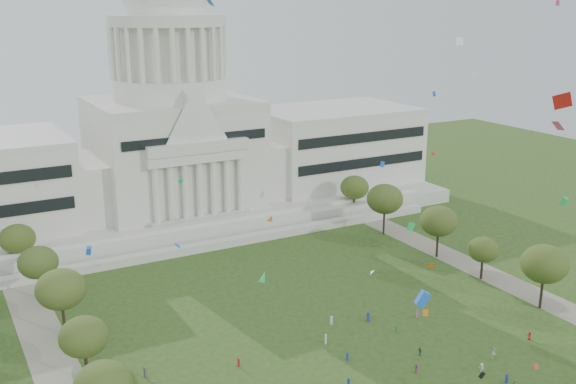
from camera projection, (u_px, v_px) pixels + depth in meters
capitol at (173, 141)px, 193.34m from camera, size 160.00×64.50×91.30m
path_right at (507, 283)px, 151.13m from camera, size 8.00×160.00×0.04m
row_tree_r_2 at (545, 264)px, 136.14m from camera, size 9.55×9.55×13.58m
row_tree_l_3 at (84, 337)px, 109.52m from camera, size 8.12×8.12×11.55m
row_tree_r_3 at (483, 250)px, 151.33m from camera, size 7.01×7.01×9.98m
row_tree_l_4 at (61, 289)px, 124.81m from camera, size 9.29×9.29×13.21m
row_tree_r_4 at (439, 221)px, 164.02m from camera, size 9.19×9.19×13.06m
row_tree_l_5 at (38, 263)px, 140.23m from camera, size 8.33×8.33×11.85m
row_tree_r_5 at (385, 199)px, 180.25m from camera, size 9.82×9.82×13.96m
row_tree_l_6 at (17, 239)px, 154.79m from camera, size 8.19×8.19×11.64m
row_tree_r_6 at (355, 187)px, 196.91m from camera, size 8.42×8.42×11.97m
person_0 at (529, 336)px, 125.40m from camera, size 0.86×0.94×1.62m
person_2 at (494, 353)px, 118.68m from camera, size 1.15×1.07×2.02m
person_3 at (482, 367)px, 114.53m from camera, size 0.77×1.11×1.56m
person_4 at (416, 368)px, 114.16m from camera, size 0.89×1.10×1.65m
person_9 at (515, 383)px, 109.86m from camera, size 0.73×1.04×1.46m
person_10 at (420, 351)px, 119.81m from camera, size 0.67×1.01×1.59m
distant_crowd at (308, 382)px, 109.93m from camera, size 56.55×34.70×1.95m
kite_swarm at (428, 218)px, 103.14m from camera, size 87.38×96.02×66.07m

